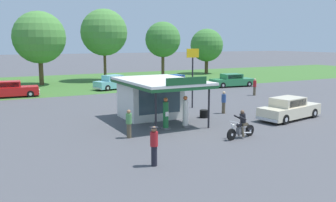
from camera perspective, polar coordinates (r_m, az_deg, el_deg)
name	(u,v)px	position (r m, az deg, el deg)	size (l,w,h in m)	color
ground_plane	(192,131)	(22.07, 3.72, -4.72)	(300.00, 300.00, 0.00)	#4C4C51
grass_verge_strip	(73,83)	(49.84, -14.52, 2.80)	(120.00, 24.00, 0.01)	#3D6B2D
service_station_kiosk	(153,95)	(25.46, -2.39, 0.98)	(4.54, 6.91, 3.28)	silver
gas_pump_nearside	(166,115)	(22.35, -0.36, -2.17)	(0.44, 0.44, 1.96)	slate
gas_pump_offside	(185,113)	(23.01, 2.72, -1.84)	(0.44, 0.44, 1.97)	slate
motorcycle_with_rider	(241,126)	(20.78, 11.37, -3.91)	(2.16, 0.73, 1.58)	black
featured_classic_sedan	(289,109)	(26.67, 18.36, -1.21)	(5.47, 2.67, 1.54)	beige
parked_car_back_row_left	(11,90)	(38.48, -23.29, 1.60)	(5.26, 2.15, 1.57)	red
parked_car_back_row_far_right	(115,83)	(41.95, -8.27, 2.83)	(5.21, 2.95, 1.60)	#7AC6D1
parked_car_back_row_centre_left	(232,81)	(44.52, 9.95, 3.12)	(5.62, 2.49, 1.53)	#2D844C
parked_car_back_row_centre_right	(176,82)	(42.75, 1.22, 3.01)	(5.60, 2.86, 1.52)	#19479E
bystander_chatting_near_pumps	(255,86)	(37.58, 13.34, 2.22)	(0.34, 0.34, 1.70)	brown
bystander_strolling_foreground	(154,145)	(15.81, -2.18, -6.82)	(0.38, 0.38, 1.75)	black
bystander_standing_back_lot	(129,123)	(20.47, -6.11, -3.45)	(0.34, 0.34, 1.60)	brown
bystander_leaning_by_kiosk	(224,102)	(27.62, 8.67, -0.12)	(0.34, 0.34, 1.67)	brown
tree_oak_distant_spare	(163,40)	(55.07, -0.81, 9.54)	(5.24, 5.24, 8.28)	brown
tree_oak_far_right	(104,32)	(51.35, -9.92, 10.47)	(6.33, 6.33, 9.74)	brown
tree_oak_far_left	(39,38)	(47.75, -19.47, 9.21)	(6.35, 6.35, 9.02)	brown
tree_oak_centre	(207,45)	(62.54, 6.06, 8.62)	(5.48, 5.48, 7.49)	brown
roadside_pole_sign	(193,68)	(29.45, 3.86, 5.19)	(1.10, 0.12, 4.77)	black
spare_tire_stack	(204,114)	(26.03, 5.62, -2.00)	(0.60, 0.60, 0.54)	black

